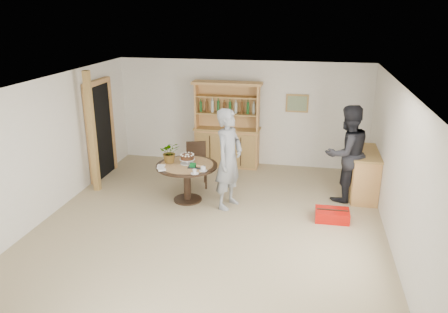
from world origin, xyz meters
TOP-DOWN VIEW (x-y plane):
  - ground at (0.00, 0.00)m, footprint 7.00×7.00m
  - room_shell at (0.00, 0.01)m, footprint 6.04×7.04m
  - doorway at (-2.93, 2.00)m, footprint 0.13×1.10m
  - pine_post at (-2.70, 1.20)m, footprint 0.12×0.12m
  - hutch at (-0.30, 3.24)m, footprint 1.62×0.54m
  - sideboard at (2.74, 2.00)m, footprint 0.54×1.26m
  - dining_table at (-0.69, 1.06)m, footprint 1.20×1.20m
  - dining_chair at (-0.71, 1.89)m, footprint 0.53×0.53m
  - birthday_cake at (-0.69, 1.11)m, footprint 0.30×0.30m
  - flower_vase at (-1.04, 1.11)m, footprint 0.47×0.44m
  - gift_tray at (-0.47, 0.94)m, footprint 0.30×0.20m
  - coffee_cup_a at (-0.29, 0.78)m, footprint 0.15×0.15m
  - coffee_cup_b at (-0.41, 0.61)m, footprint 0.15×0.15m
  - napkins at (-1.10, 0.75)m, footprint 0.24×0.33m
  - teen_boy at (0.16, 0.96)m, footprint 0.67×0.81m
  - adult_person at (2.35, 1.73)m, footprint 1.18×1.12m
  - red_suitcase at (2.11, 0.73)m, footprint 0.61×0.41m

SIDE VIEW (x-z plane):
  - ground at x=0.00m, z-range 0.00..0.00m
  - red_suitcase at x=2.11m, z-range 0.00..0.21m
  - sideboard at x=2.74m, z-range 0.00..0.94m
  - dining_chair at x=-0.71m, z-range 0.06..1.01m
  - dining_table at x=-0.69m, z-range 0.22..0.98m
  - hutch at x=-0.30m, z-range -0.33..1.71m
  - napkins at x=-1.10m, z-range 0.76..0.79m
  - gift_tray at x=-0.47m, z-range 0.75..0.83m
  - coffee_cup_b at x=-0.41m, z-range 0.75..0.84m
  - coffee_cup_a at x=-0.29m, z-range 0.76..0.84m
  - birthday_cake at x=-0.69m, z-range 0.78..0.98m
  - teen_boy at x=0.16m, z-range 0.00..1.92m
  - adult_person at x=2.35m, z-range 0.00..1.92m
  - flower_vase at x=-1.04m, z-range 0.76..1.18m
  - doorway at x=-2.93m, z-range 0.02..2.20m
  - pine_post at x=-2.70m, z-range 0.00..2.50m
  - room_shell at x=0.00m, z-range 0.48..3.00m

